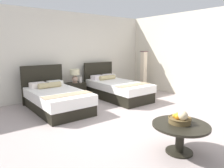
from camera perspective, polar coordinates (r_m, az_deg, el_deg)
ground_plane at (r=4.85m, az=4.73°, el=-9.76°), size 9.76×9.61×0.02m
wall_back at (r=7.07m, az=-11.98°, el=7.87°), size 9.76×0.12×2.75m
wall_side_right at (r=7.23m, az=21.07°, el=7.46°), size 0.12×5.21×2.75m
bed_near_window at (r=5.63m, az=-15.11°, el=-3.98°), size 1.21×2.07×1.12m
bed_near_corner at (r=6.66m, az=1.29°, el=-1.38°), size 1.16×2.23×1.10m
nightstand at (r=6.80m, az=-10.01°, el=-1.74°), size 0.55×0.47×0.50m
table_lamp at (r=6.73m, az=-10.23°, el=2.65°), size 0.31×0.31×0.44m
vase at (r=6.78m, az=-8.71°, el=1.20°), size 0.09×0.09×0.18m
coffee_table at (r=3.47m, az=18.34°, el=-12.20°), size 0.87×0.87×0.47m
fruit_bowl at (r=3.43m, az=18.32°, el=-9.06°), size 0.36×0.36×0.22m
floor_lamp_corner at (r=7.87m, az=8.70°, el=3.55°), size 0.22×0.22×1.48m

